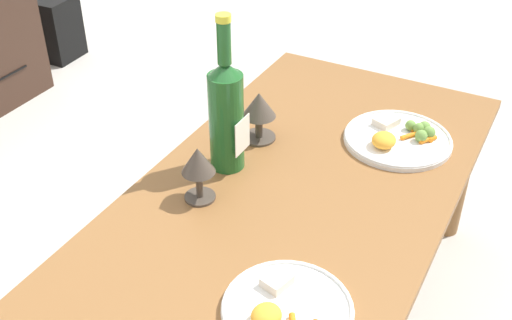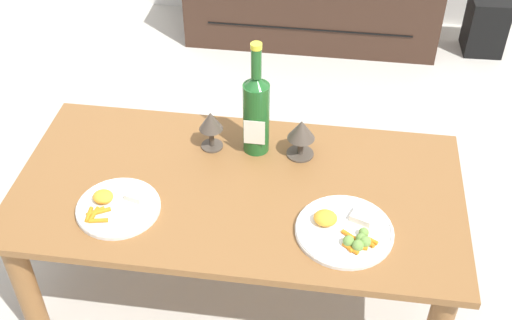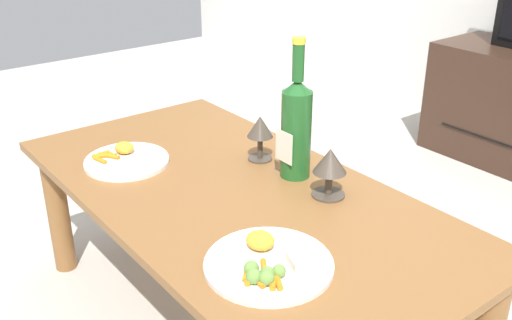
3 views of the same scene
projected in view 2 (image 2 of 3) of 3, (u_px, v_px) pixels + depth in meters
name	position (u px, v px, depth m)	size (l,w,h in m)	color
ground_plane	(240.00, 283.00, 2.26)	(6.40, 6.40, 0.00)	#B7B2A8
dining_table	(238.00, 204.00, 2.01)	(1.35, 0.68, 0.46)	brown
floor_speaker	(486.00, 25.00, 3.34)	(0.19, 0.19, 0.30)	black
wine_bottle	(256.00, 111.00, 2.00)	(0.08, 0.08, 0.39)	#1E5923
goblet_left	(211.00, 123.00, 2.04)	(0.08, 0.08, 0.13)	#473D33
goblet_right	(301.00, 132.00, 2.01)	(0.09, 0.09, 0.13)	#473D33
dinner_plate_left	(117.00, 206.00, 1.88)	(0.24, 0.24, 0.05)	white
dinner_plate_right	(345.00, 230.00, 1.80)	(0.28, 0.28, 0.05)	white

